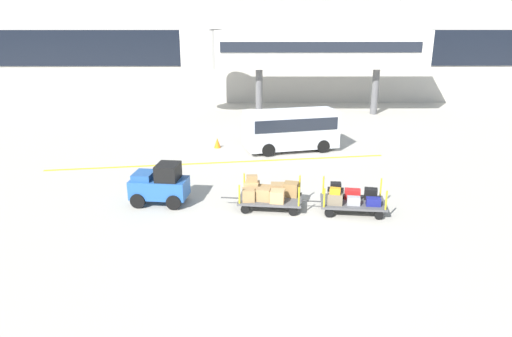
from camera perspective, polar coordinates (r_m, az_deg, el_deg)
The scene contains 9 objects.
ground_plane at distance 15.07m, azimuth 3.30°, elevation -8.45°, with size 120.00×120.00×0.00m, color #B2ADA0.
apron_lead_line at distance 22.62m, azimuth -4.31°, elevation 0.74°, with size 16.48×0.20×0.01m, color yellow.
terminal_building at distance 39.54m, azimuth 0.93°, elevation 14.17°, with size 59.78×2.51×8.04m.
jet_bridge at distance 33.65m, azimuth 4.79°, elevation 14.40°, with size 17.39×3.00×5.94m.
baggage_tug at distance 17.76m, azimuth -11.74°, elevation -1.97°, with size 2.22×1.45×1.58m.
baggage_cart_lead at distance 17.09m, azimuth 1.59°, elevation -3.09°, with size 3.07×1.67×1.14m.
baggage_cart_middle at distance 17.11m, azimuth 11.65°, elevation -3.67°, with size 3.07×1.67×1.10m.
shuttle_van at distance 24.51m, azimuth 4.35°, elevation 5.08°, with size 5.11×2.97×2.10m.
safety_cone_near at distance 25.18m, azimuth -4.79°, elevation 3.18°, with size 0.36×0.36×0.55m, color orange.
Camera 1 is at (-0.98, -13.45, 6.73)m, focal length 32.42 mm.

